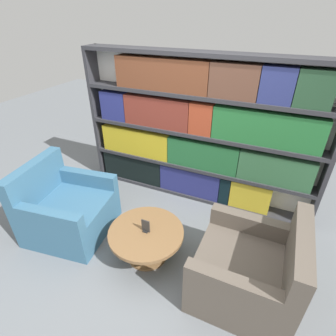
% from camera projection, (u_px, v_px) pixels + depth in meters
% --- Properties ---
extents(ground_plane, '(14.00, 14.00, 0.00)m').
position_uv_depth(ground_plane, '(152.00, 264.00, 2.98)').
color(ground_plane, slate).
extents(bookshelf, '(3.29, 0.30, 2.06)m').
position_uv_depth(bookshelf, '(197.00, 134.00, 3.59)').
color(bookshelf, silver).
rests_on(bookshelf, ground_plane).
extents(armchair_left, '(1.04, 1.05, 0.93)m').
position_uv_depth(armchair_left, '(67.00, 210.00, 3.30)').
color(armchair_left, '#386684').
rests_on(armchair_left, ground_plane).
extents(armchair_right, '(0.93, 0.94, 0.93)m').
position_uv_depth(armchair_right, '(249.00, 271.00, 2.53)').
color(armchair_right, brown).
rests_on(armchair_right, ground_plane).
extents(coffee_table, '(0.84, 0.84, 0.38)m').
position_uv_depth(coffee_table, '(146.00, 238.00, 2.94)').
color(coffee_table, brown).
rests_on(coffee_table, ground_plane).
extents(table_sign, '(0.10, 0.06, 0.16)m').
position_uv_depth(table_sign, '(146.00, 227.00, 2.85)').
color(table_sign, black).
rests_on(table_sign, coffee_table).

